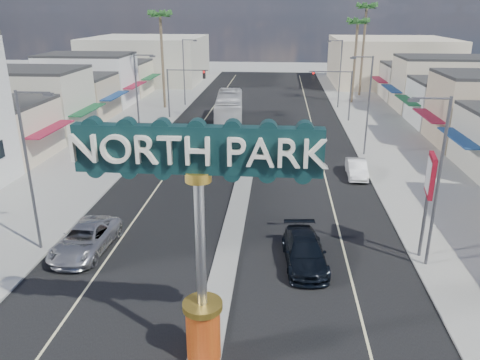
% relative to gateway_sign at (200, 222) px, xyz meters
% --- Properties ---
extents(ground, '(160.00, 160.00, 0.00)m').
position_rel_gateway_sign_xyz_m(ground, '(0.00, 28.02, -5.93)').
color(ground, gray).
rests_on(ground, ground).
extents(road, '(20.00, 120.00, 0.01)m').
position_rel_gateway_sign_xyz_m(road, '(0.00, 28.02, -5.92)').
color(road, black).
rests_on(road, ground).
extents(median_island, '(1.30, 30.00, 0.16)m').
position_rel_gateway_sign_xyz_m(median_island, '(0.00, 12.02, -5.85)').
color(median_island, gray).
rests_on(median_island, ground).
extents(sidewalk_left, '(8.00, 120.00, 0.12)m').
position_rel_gateway_sign_xyz_m(sidewalk_left, '(-14.00, 28.02, -5.87)').
color(sidewalk_left, gray).
rests_on(sidewalk_left, ground).
extents(sidewalk_right, '(8.00, 120.00, 0.12)m').
position_rel_gateway_sign_xyz_m(sidewalk_right, '(14.00, 28.02, -5.87)').
color(sidewalk_right, gray).
rests_on(sidewalk_right, ground).
extents(storefront_row_left, '(12.00, 42.00, 6.00)m').
position_rel_gateway_sign_xyz_m(storefront_row_left, '(-24.00, 41.02, -2.93)').
color(storefront_row_left, beige).
rests_on(storefront_row_left, ground).
extents(storefront_row_right, '(12.00, 42.00, 6.00)m').
position_rel_gateway_sign_xyz_m(storefront_row_right, '(24.00, 41.02, -2.93)').
color(storefront_row_right, '#B7B29E').
rests_on(storefront_row_right, ground).
extents(backdrop_far_left, '(20.00, 20.00, 8.00)m').
position_rel_gateway_sign_xyz_m(backdrop_far_left, '(-22.00, 73.02, -1.93)').
color(backdrop_far_left, '#B7B29E').
rests_on(backdrop_far_left, ground).
extents(backdrop_far_right, '(20.00, 20.00, 8.00)m').
position_rel_gateway_sign_xyz_m(backdrop_far_right, '(22.00, 73.02, -1.93)').
color(backdrop_far_right, beige).
rests_on(backdrop_far_right, ground).
extents(gateway_sign, '(8.20, 1.50, 9.15)m').
position_rel_gateway_sign_xyz_m(gateway_sign, '(0.00, 0.00, 0.00)').
color(gateway_sign, red).
rests_on(gateway_sign, median_island).
extents(traffic_signal_left, '(5.09, 0.45, 6.00)m').
position_rel_gateway_sign_xyz_m(traffic_signal_left, '(-9.18, 42.02, -1.65)').
color(traffic_signal_left, '#47474C').
rests_on(traffic_signal_left, ground).
extents(traffic_signal_right, '(5.09, 0.45, 6.00)m').
position_rel_gateway_sign_xyz_m(traffic_signal_right, '(9.18, 42.02, -1.65)').
color(traffic_signal_right, '#47474C').
rests_on(traffic_signal_right, ground).
extents(streetlight_l_near, '(2.03, 0.22, 9.00)m').
position_rel_gateway_sign_xyz_m(streetlight_l_near, '(-10.43, 8.02, -0.86)').
color(streetlight_l_near, '#47474C').
rests_on(streetlight_l_near, ground).
extents(streetlight_l_mid, '(2.03, 0.22, 9.00)m').
position_rel_gateway_sign_xyz_m(streetlight_l_mid, '(-10.43, 28.02, -0.86)').
color(streetlight_l_mid, '#47474C').
rests_on(streetlight_l_mid, ground).
extents(streetlight_l_far, '(2.03, 0.22, 9.00)m').
position_rel_gateway_sign_xyz_m(streetlight_l_far, '(-10.43, 50.02, -0.86)').
color(streetlight_l_far, '#47474C').
rests_on(streetlight_l_far, ground).
extents(streetlight_r_near, '(2.03, 0.22, 9.00)m').
position_rel_gateway_sign_xyz_m(streetlight_r_near, '(10.43, 8.02, -0.86)').
color(streetlight_r_near, '#47474C').
rests_on(streetlight_r_near, ground).
extents(streetlight_r_mid, '(2.03, 0.22, 9.00)m').
position_rel_gateway_sign_xyz_m(streetlight_r_mid, '(10.43, 28.02, -0.86)').
color(streetlight_r_mid, '#47474C').
rests_on(streetlight_r_mid, ground).
extents(streetlight_r_far, '(2.03, 0.22, 9.00)m').
position_rel_gateway_sign_xyz_m(streetlight_r_far, '(10.43, 50.02, -0.86)').
color(streetlight_r_far, '#47474C').
rests_on(streetlight_r_far, ground).
extents(palm_left_far, '(2.60, 2.60, 13.10)m').
position_rel_gateway_sign_xyz_m(palm_left_far, '(-13.00, 48.02, 5.57)').
color(palm_left_far, brown).
rests_on(palm_left_far, ground).
extents(palm_right_mid, '(2.60, 2.60, 12.10)m').
position_rel_gateway_sign_xyz_m(palm_right_mid, '(13.00, 54.02, 4.67)').
color(palm_right_mid, brown).
rests_on(palm_right_mid, ground).
extents(palm_right_far, '(2.60, 2.60, 14.10)m').
position_rel_gateway_sign_xyz_m(palm_right_far, '(15.00, 60.02, 6.46)').
color(palm_right_far, brown).
rests_on(palm_right_far, ground).
extents(suv_left, '(2.80, 5.57, 1.51)m').
position_rel_gateway_sign_xyz_m(suv_left, '(-7.93, 8.02, -5.17)').
color(suv_left, '#B2B1B6').
rests_on(suv_left, ground).
extents(suv_right, '(2.56, 5.33, 1.50)m').
position_rel_gateway_sign_xyz_m(suv_right, '(4.18, 7.65, -5.18)').
color(suv_right, black).
rests_on(suv_right, ground).
extents(car_parked_right, '(1.58, 4.21, 1.37)m').
position_rel_gateway_sign_xyz_m(car_parked_right, '(9.00, 21.97, -5.24)').
color(car_parked_right, white).
rests_on(car_parked_right, ground).
extents(city_bus, '(3.92, 12.74, 3.50)m').
position_rel_gateway_sign_xyz_m(city_bus, '(-3.25, 39.76, -4.18)').
color(city_bus, silver).
rests_on(city_bus, ground).
extents(bank_pylon_sign, '(0.52, 1.80, 5.73)m').
position_rel_gateway_sign_xyz_m(bank_pylon_sign, '(10.49, 8.94, -1.48)').
color(bank_pylon_sign, '#47474C').
rests_on(bank_pylon_sign, sidewalk_right).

